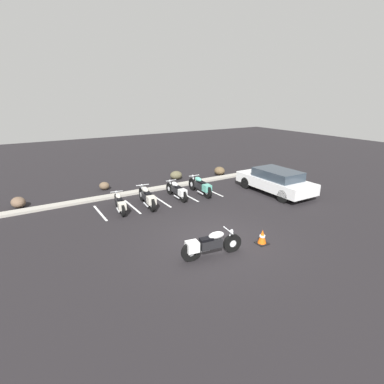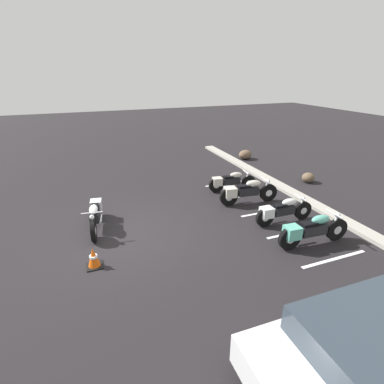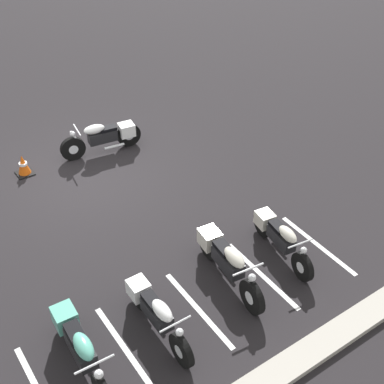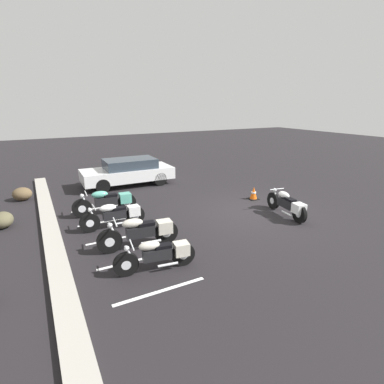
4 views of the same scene
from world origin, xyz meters
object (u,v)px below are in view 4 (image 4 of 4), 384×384
at_px(landscape_rock_0, 22,194).
at_px(landscape_rock_1, 2,220).
at_px(parked_bike_1, 143,232).
at_px(parked_bike_3, 108,201).
at_px(car_white, 128,171).
at_px(parked_bike_2, 116,215).
at_px(parked_bike_0, 159,254).
at_px(motorcycle_white_featured, 288,204).
at_px(traffic_cone, 254,194).

bearing_deg(landscape_rock_0, landscape_rock_1, 169.38).
height_order(parked_bike_1, parked_bike_3, same).
relative_size(parked_bike_3, car_white, 0.52).
distance_m(parked_bike_2, landscape_rock_1, 3.69).
distance_m(parked_bike_2, car_white, 5.30).
bearing_deg(landscape_rock_1, parked_bike_3, -95.76).
bearing_deg(landscape_rock_0, parked_bike_2, -149.88).
bearing_deg(landscape_rock_0, parked_bike_0, -159.15).
xyz_separation_m(motorcycle_white_featured, parked_bike_0, (-1.16, 5.36, -0.03)).
bearing_deg(parked_bike_3, landscape_rock_1, -2.86).
xyz_separation_m(parked_bike_0, parked_bike_1, (1.31, -0.05, 0.06)).
xyz_separation_m(parked_bike_3, car_white, (3.56, -1.83, 0.21)).
distance_m(parked_bike_3, landscape_rock_1, 3.35).
height_order(motorcycle_white_featured, parked_bike_2, motorcycle_white_featured).
distance_m(landscape_rock_0, traffic_cone, 9.61).
bearing_deg(traffic_cone, motorcycle_white_featured, 173.86).
xyz_separation_m(parked_bike_1, landscape_rock_0, (6.41, 2.99, -0.20)).
relative_size(parked_bike_0, parked_bike_3, 0.88).
relative_size(parked_bike_2, traffic_cone, 3.93).
bearing_deg(parked_bike_1, motorcycle_white_featured, -175.38).
relative_size(motorcycle_white_featured, parked_bike_2, 1.02).
xyz_separation_m(parked_bike_1, landscape_rock_1, (3.46, 3.54, -0.21)).
bearing_deg(parked_bike_1, parked_bike_3, -79.80).
bearing_deg(parked_bike_1, parked_bike_0, 94.26).
height_order(motorcycle_white_featured, parked_bike_0, motorcycle_white_featured).
bearing_deg(parked_bike_0, car_white, -93.74).
distance_m(parked_bike_3, landscape_rock_0, 4.30).
height_order(landscape_rock_1, traffic_cone, traffic_cone).
relative_size(parked_bike_2, landscape_rock_1, 2.78).
xyz_separation_m(parked_bike_2, landscape_rock_1, (1.72, 3.26, -0.17)).
height_order(car_white, landscape_rock_0, car_white).
bearing_deg(parked_bike_1, landscape_rock_0, -58.78).
bearing_deg(traffic_cone, parked_bike_0, 120.45).
bearing_deg(motorcycle_white_featured, parked_bike_1, 96.66).
height_order(parked_bike_1, car_white, car_white).
height_order(parked_bike_1, parked_bike_2, parked_bike_1).
bearing_deg(landscape_rock_0, parked_bike_3, -139.85).
xyz_separation_m(parked_bike_3, traffic_cone, (-1.16, -5.76, -0.23)).
distance_m(motorcycle_white_featured, parked_bike_0, 5.48).
bearing_deg(landscape_rock_1, parked_bike_1, -134.36).
distance_m(parked_bike_0, car_white, 8.17).
xyz_separation_m(car_white, traffic_cone, (-4.72, -3.93, -0.43)).
bearing_deg(landscape_rock_0, traffic_cone, -117.50).
bearing_deg(car_white, landscape_rock_0, 4.17).
xyz_separation_m(parked_bike_0, parked_bike_2, (3.06, 0.24, 0.02)).
bearing_deg(parked_bike_3, traffic_cone, 171.55).
distance_m(parked_bike_0, landscape_rock_0, 8.26).
relative_size(motorcycle_white_featured, landscape_rock_1, 2.85).
bearing_deg(parked_bike_2, landscape_rock_0, -59.15).
height_order(parked_bike_3, traffic_cone, parked_bike_3).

